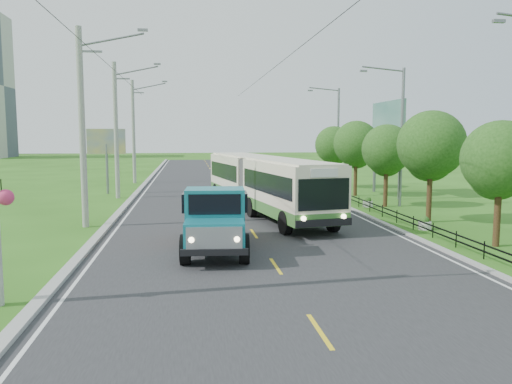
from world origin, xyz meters
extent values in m
plane|color=#2A5B15|center=(0.00, 0.00, 0.00)|extent=(240.00, 240.00, 0.00)
cube|color=#28282B|center=(0.00, 20.00, 0.01)|extent=(14.00, 120.00, 0.02)
cube|color=#9E9E99|center=(-7.20, 20.00, 0.07)|extent=(0.40, 120.00, 0.15)
cube|color=#9E9E99|center=(7.15, 20.00, 0.05)|extent=(0.30, 120.00, 0.10)
cube|color=silver|center=(-6.65, 20.00, 0.02)|extent=(0.12, 120.00, 0.00)
cube|color=silver|center=(6.65, 20.00, 0.02)|extent=(0.12, 120.00, 0.00)
cube|color=yellow|center=(0.00, 0.00, 0.02)|extent=(0.12, 2.20, 0.00)
cube|color=black|center=(8.00, 14.00, 0.30)|extent=(0.04, 40.00, 0.60)
sphere|color=#D83366|center=(-7.95, -3.00, 3.00)|extent=(0.44, 0.44, 0.44)
cylinder|color=gray|center=(-8.30, 9.00, 5.00)|extent=(0.32, 0.32, 10.00)
cube|color=slate|center=(-7.80, 9.00, 8.80)|extent=(1.20, 0.10, 0.10)
cube|color=slate|center=(-5.20, 9.00, 9.90)|extent=(0.50, 0.18, 0.12)
cylinder|color=gray|center=(-8.30, 21.00, 5.00)|extent=(0.32, 0.32, 10.00)
cube|color=slate|center=(-7.80, 21.00, 8.80)|extent=(1.20, 0.10, 0.10)
cube|color=slate|center=(-5.20, 21.00, 9.90)|extent=(0.50, 0.18, 0.12)
cylinder|color=gray|center=(-8.30, 33.00, 5.00)|extent=(0.32, 0.32, 10.00)
cube|color=slate|center=(-7.80, 33.00, 8.80)|extent=(1.20, 0.10, 0.10)
cube|color=slate|center=(-5.20, 33.00, 9.90)|extent=(0.50, 0.18, 0.12)
cylinder|color=#382314|center=(9.80, 2.00, 1.48)|extent=(0.28, 0.28, 2.97)
sphere|color=#1B4513|center=(9.80, 2.00, 3.71)|extent=(3.18, 3.18, 3.18)
sphere|color=#1B4513|center=(10.00, 2.50, 3.07)|extent=(2.33, 2.33, 2.33)
cylinder|color=#382314|center=(9.80, 8.00, 1.68)|extent=(0.28, 0.28, 3.36)
sphere|color=#1B4513|center=(9.80, 8.00, 4.20)|extent=(3.60, 3.60, 3.60)
sphere|color=#1B4513|center=(10.00, 8.50, 3.48)|extent=(2.64, 2.64, 2.64)
cylinder|color=#382314|center=(9.80, 14.00, 1.51)|extent=(0.28, 0.28, 3.02)
sphere|color=#1B4513|center=(9.80, 14.00, 3.78)|extent=(3.24, 3.24, 3.24)
sphere|color=#1B4513|center=(10.00, 14.50, 3.13)|extent=(2.38, 2.38, 2.38)
cylinder|color=#382314|center=(9.80, 20.00, 1.62)|extent=(0.28, 0.28, 3.25)
sphere|color=#1B4513|center=(9.80, 20.00, 4.06)|extent=(3.48, 3.48, 3.48)
sphere|color=#1B4513|center=(10.00, 20.50, 3.36)|extent=(2.55, 2.55, 2.55)
cylinder|color=#382314|center=(9.80, 26.00, 1.54)|extent=(0.28, 0.28, 3.08)
sphere|color=#1B4513|center=(9.80, 26.00, 3.85)|extent=(3.30, 3.30, 3.30)
sphere|color=#1B4513|center=(10.00, 26.50, 3.19)|extent=(2.42, 2.42, 2.42)
cube|color=slate|center=(8.10, 0.00, 8.75)|extent=(0.45, 0.16, 0.12)
cylinder|color=slate|center=(10.80, 14.00, 4.50)|extent=(0.20, 0.20, 9.00)
cylinder|color=slate|center=(9.40, 14.00, 8.90)|extent=(2.80, 0.10, 0.34)
cube|color=slate|center=(8.10, 14.00, 8.75)|extent=(0.45, 0.16, 0.12)
cylinder|color=slate|center=(10.80, 28.00, 4.50)|extent=(0.20, 0.20, 9.00)
cylinder|color=slate|center=(9.40, 28.00, 8.90)|extent=(2.80, 0.10, 0.34)
cube|color=slate|center=(8.10, 28.00, 8.75)|extent=(0.45, 0.16, 0.12)
cylinder|color=silver|center=(8.60, 6.00, 0.20)|extent=(0.64, 0.64, 0.40)
sphere|color=#1B4513|center=(8.60, 6.00, 0.45)|extent=(0.44, 0.44, 0.44)
cylinder|color=silver|center=(8.60, 14.00, 0.20)|extent=(0.64, 0.64, 0.40)
sphere|color=#1B4513|center=(8.60, 14.00, 0.45)|extent=(0.44, 0.44, 0.44)
cylinder|color=silver|center=(8.60, 22.00, 0.20)|extent=(0.64, 0.64, 0.40)
sphere|color=#1B4513|center=(8.60, 22.00, 0.45)|extent=(0.44, 0.44, 0.44)
cylinder|color=slate|center=(-9.50, 24.00, 2.00)|extent=(0.20, 0.20, 4.00)
cube|color=yellow|center=(-9.50, 24.00, 4.20)|extent=(3.00, 0.15, 2.00)
cylinder|color=slate|center=(12.30, 17.50, 2.50)|extent=(0.24, 0.24, 5.00)
cylinder|color=slate|center=(12.30, 22.50, 2.50)|extent=(0.24, 0.24, 5.00)
cube|color=#144C47|center=(12.30, 20.00, 5.80)|extent=(0.20, 6.00, 3.00)
cube|color=#3A752E|center=(2.23, 8.39, 0.87)|extent=(4.11, 8.57, 0.60)
cube|color=beige|center=(2.23, 8.39, 2.23)|extent=(4.11, 8.57, 2.12)
cube|color=black|center=(2.23, 8.39, 2.24)|extent=(4.04, 7.93, 1.04)
cube|color=#3A752E|center=(0.67, 17.30, 0.87)|extent=(4.02, 8.03, 0.60)
cube|color=beige|center=(0.67, 17.30, 2.23)|extent=(4.02, 8.03, 2.12)
cube|color=black|center=(0.67, 17.30, 2.24)|extent=(3.95, 7.39, 1.04)
cube|color=#4C4C4C|center=(1.42, 12.98, 1.93)|extent=(2.73, 1.52, 2.61)
cube|color=black|center=(2.94, 4.32, 2.05)|extent=(2.44, 0.49, 1.42)
cylinder|color=black|center=(1.45, 5.64, 0.57)|extent=(0.54, 1.18, 1.14)
cylinder|color=black|center=(3.89, 6.07, 0.57)|extent=(0.54, 1.18, 1.14)
cylinder|color=black|center=(0.52, 10.93, 0.57)|extent=(0.54, 1.18, 1.14)
cylinder|color=black|center=(2.97, 11.36, 0.57)|extent=(0.54, 1.18, 1.14)
cylinder|color=black|center=(-0.12, 14.60, 0.57)|extent=(0.54, 1.18, 1.14)
cylinder|color=black|center=(2.32, 15.03, 0.57)|extent=(0.54, 1.18, 1.14)
cylinder|color=black|center=(-0.98, 19.57, 0.57)|extent=(0.54, 1.18, 1.14)
cylinder|color=black|center=(1.46, 20.00, 0.57)|extent=(0.54, 1.18, 1.14)
cube|color=#15717F|center=(-2.15, 0.44, 1.12)|extent=(2.22, 1.56, 1.01)
cube|color=#15717F|center=(-2.05, 1.95, 1.62)|extent=(2.34, 1.77, 2.03)
cube|color=black|center=(-2.05, 1.95, 2.13)|extent=(2.54, 1.49, 0.71)
cube|color=black|center=(-1.99, 2.76, 0.66)|extent=(1.43, 6.15, 0.25)
cube|color=#C35012|center=(-1.87, 4.49, 1.67)|extent=(2.54, 3.20, 1.32)
cylinder|color=black|center=(-3.20, 0.71, 0.56)|extent=(0.43, 1.14, 1.12)
cylinder|color=black|center=(-1.07, 0.57, 0.56)|extent=(0.43, 1.14, 1.12)
cylinder|color=black|center=(-2.92, 4.76, 0.56)|extent=(0.43, 1.14, 1.12)
cylinder|color=black|center=(-0.79, 4.62, 0.56)|extent=(0.43, 1.14, 1.12)
camera|label=1|loc=(-3.05, -17.14, 4.66)|focal=35.00mm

